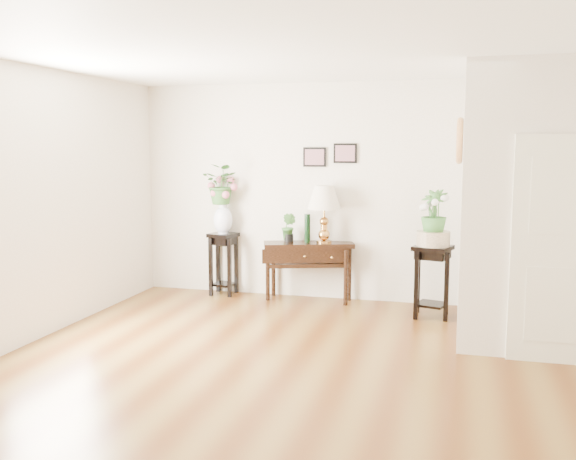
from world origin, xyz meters
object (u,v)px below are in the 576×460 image
at_px(plant_stand_a, 224,264).
at_px(plant_stand_b, 432,281).
at_px(table_lamp, 324,216).
at_px(console_table, 308,271).

distance_m(plant_stand_a, plant_stand_b, 2.80).
height_order(table_lamp, plant_stand_b, table_lamp).
relative_size(table_lamp, plant_stand_b, 0.88).
bearing_deg(console_table, plant_stand_a, 159.62).
relative_size(console_table, plant_stand_b, 1.36).
height_order(console_table, plant_stand_a, plant_stand_a).
bearing_deg(console_table, table_lamp, -18.60).
bearing_deg(table_lamp, plant_stand_b, -16.43).
bearing_deg(plant_stand_b, plant_stand_a, 170.89).
height_order(console_table, plant_stand_b, plant_stand_b).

